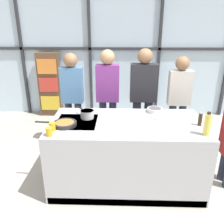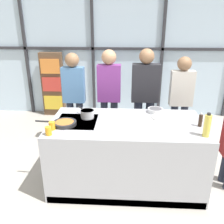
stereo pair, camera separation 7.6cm
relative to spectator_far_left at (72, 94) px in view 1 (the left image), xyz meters
The scene contains 16 objects.
ground_plane 1.66m from the spectator_far_left, 48.39° to the right, with size 18.00×18.00×0.00m, color #ADA89E.
back_window_wall 1.90m from the spectator_far_left, 61.14° to the left, with size 6.40×0.10×2.80m.
bookshelf 1.67m from the spectator_far_left, 119.44° to the left, with size 0.50×0.19×1.47m.
demo_island 1.44m from the spectator_far_left, 48.48° to the right, with size 1.99×1.01×0.90m.
spectator_far_left is the anchor object (origin of this frame).
spectator_center_left 0.60m from the spectator_far_left, ahead, with size 0.38×0.24×1.70m.
spectator_center_right 1.19m from the spectator_far_left, ahead, with size 0.44×0.24×1.72m.
spectator_far_right 1.79m from the spectator_far_left, ahead, with size 0.37×0.22×1.61m.
frying_pan 1.14m from the spectator_far_left, 84.51° to the right, with size 0.53×0.30×0.04m.
saucepan 0.95m from the spectator_far_left, 67.56° to the right, with size 0.26×0.29×0.11m.
white_plate 1.59m from the spectator_far_left, 31.43° to the right, with size 0.26×0.26×0.01m, color white.
mixing_bowl 1.45m from the spectator_far_left, 25.73° to the right, with size 0.22×0.22×0.06m.
oil_bottle 2.24m from the spectator_far_left, 36.89° to the right, with size 0.08×0.08×0.28m.
pepper_grinder 2.10m from the spectator_far_left, 30.85° to the right, with size 0.05×0.05×0.18m.
juice_glass_near 1.41m from the spectator_far_left, 89.98° to the right, with size 0.07×0.07×0.10m, color orange.
juice_glass_far 1.27m from the spectator_far_left, 89.97° to the right, with size 0.07×0.07×0.10m, color orange.
Camera 1 is at (-0.10, -2.80, 2.14)m, focal length 38.00 mm.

